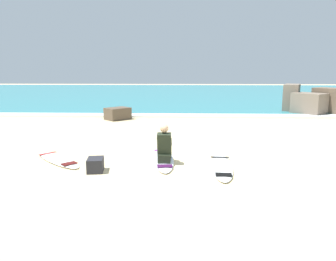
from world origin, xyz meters
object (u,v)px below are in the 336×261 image
at_px(surfer_seated, 164,147).
at_px(shoreline_rock, 118,114).
at_px(surfboard_spare_near, 57,159).
at_px(surfboard_spare_far, 221,166).
at_px(surfboard_main, 163,158).
at_px(beach_bag, 95,165).

distance_m(surfer_seated, shoreline_rock, 7.51).
xyz_separation_m(surfboard_spare_near, surfboard_spare_far, (4.23, -0.46, -0.00)).
distance_m(surfboard_main, surfer_seated, 0.55).
xyz_separation_m(surfboard_spare_far, beach_bag, (-2.99, -0.42, 0.12)).
bearing_deg(surfer_seated, surfboard_spare_far, -11.57).
height_order(surfboard_spare_far, shoreline_rock, shoreline_rock).
bearing_deg(shoreline_rock, surfboard_main, -69.83).
height_order(surfboard_spare_far, beach_bag, beach_bag).
bearing_deg(surfboard_main, surfer_seated, -83.08).
distance_m(surfer_seated, surfboard_spare_near, 2.86).
relative_size(surfer_seated, shoreline_rock, 0.90).
relative_size(surfboard_main, surfboard_spare_near, 1.35).
height_order(surfboard_spare_near, surfboard_spare_far, same).
bearing_deg(beach_bag, surfer_seated, 24.23).
bearing_deg(surfer_seated, shoreline_rock, 109.52).
xyz_separation_m(surfer_seated, surfboard_spare_near, (-2.82, 0.18, -0.40)).
bearing_deg(surfboard_spare_near, surfboard_main, 3.96).
height_order(surfboard_main, shoreline_rock, shoreline_rock).
relative_size(surfboard_main, surfer_seated, 2.76).
xyz_separation_m(surfboard_spare_near, shoreline_rock, (0.31, 6.90, 0.24)).
relative_size(surfer_seated, surfboard_spare_far, 0.39).
height_order(surfer_seated, surfboard_spare_far, surfer_seated).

